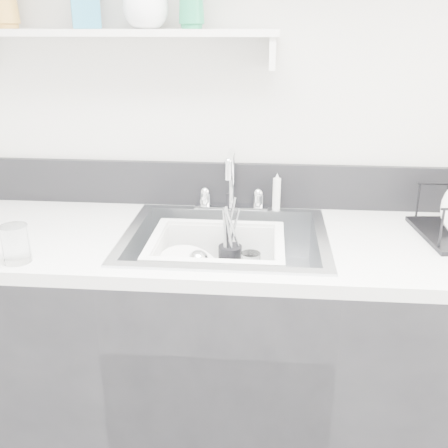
# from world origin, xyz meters

# --- Properties ---
(counter_run) EXTENTS (3.20, 0.62, 0.92)m
(counter_run) POSITION_xyz_m (0.00, 1.19, 0.46)
(counter_run) COLOR black
(counter_run) RESTS_ON ground
(backsplash) EXTENTS (3.20, 0.02, 0.16)m
(backsplash) POSITION_xyz_m (0.00, 1.49, 1.00)
(backsplash) COLOR black
(backsplash) RESTS_ON counter_run
(sink) EXTENTS (0.64, 0.52, 0.20)m
(sink) POSITION_xyz_m (0.00, 1.19, 0.83)
(sink) COLOR silver
(sink) RESTS_ON counter_run
(faucet) EXTENTS (0.26, 0.18, 0.23)m
(faucet) POSITION_xyz_m (0.00, 1.44, 0.98)
(faucet) COLOR silver
(faucet) RESTS_ON counter_run
(side_sprayer) EXTENTS (0.03, 0.03, 0.14)m
(side_sprayer) POSITION_xyz_m (0.16, 1.44, 0.99)
(side_sprayer) COLOR white
(side_sprayer) RESTS_ON counter_run
(wall_shelf) EXTENTS (1.00, 0.16, 0.12)m
(wall_shelf) POSITION_xyz_m (-0.35, 1.42, 1.51)
(wall_shelf) COLOR silver
(wall_shelf) RESTS_ON room_shell
(wash_tub) EXTENTS (0.46, 0.40, 0.16)m
(wash_tub) POSITION_xyz_m (-0.03, 1.17, 0.83)
(wash_tub) COLOR white
(wash_tub) RESTS_ON sink
(plate_stack) EXTENTS (0.25, 0.24, 0.10)m
(plate_stack) POSITION_xyz_m (-0.11, 1.15, 0.79)
(plate_stack) COLOR white
(plate_stack) RESTS_ON wash_tub
(utensil_cup) EXTENTS (0.08, 0.08, 0.26)m
(utensil_cup) POSITION_xyz_m (0.01, 1.24, 0.82)
(utensil_cup) COLOR black
(utensil_cup) RESTS_ON wash_tub
(ladle) EXTENTS (0.25, 0.27, 0.08)m
(ladle) POSITION_xyz_m (-0.05, 1.15, 0.81)
(ladle) COLOR silver
(ladle) RESTS_ON wash_tub
(tumbler_in_tub) EXTENTS (0.07, 0.07, 0.09)m
(tumbler_in_tub) POSITION_xyz_m (0.08, 1.20, 0.81)
(tumbler_in_tub) COLOR white
(tumbler_in_tub) RESTS_ON wash_tub
(tumbler_counter) EXTENTS (0.10, 0.10, 0.11)m
(tumbler_counter) POSITION_xyz_m (-0.57, 0.95, 0.97)
(tumbler_counter) COLOR white
(tumbler_counter) RESTS_ON counter_run
(bowl_small) EXTENTS (0.12, 0.12, 0.03)m
(bowl_small) POSITION_xyz_m (0.06, 1.13, 0.78)
(bowl_small) COLOR white
(bowl_small) RESTS_ON wash_tub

